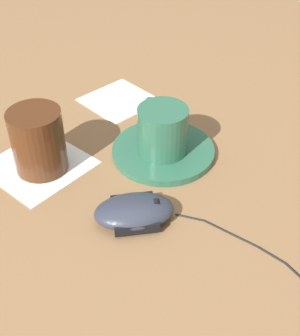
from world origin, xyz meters
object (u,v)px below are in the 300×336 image
computer_mouse (134,211)px  drinking_glass (38,141)px  saucer (163,151)px  coffee_cup (162,129)px

computer_mouse → drinking_glass: size_ratio=1.26×
saucer → drinking_glass: 0.19m
coffee_cup → drinking_glass: drinking_glass is taller
drinking_glass → saucer: bearing=162.7°
computer_mouse → saucer: bearing=-134.2°
saucer → computer_mouse: (0.10, 0.11, 0.01)m
coffee_cup → computer_mouse: size_ratio=0.89×
saucer → computer_mouse: bearing=45.8°
saucer → drinking_glass: bearing=-17.3°
saucer → coffee_cup: coffee_cup is taller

